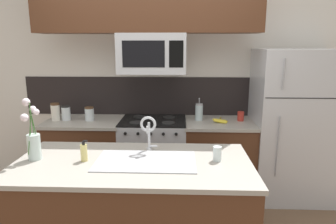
% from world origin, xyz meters
% --- Properties ---
extents(rear_partition, '(5.20, 0.10, 2.60)m').
position_xyz_m(rear_partition, '(0.30, 1.28, 1.30)').
color(rear_partition, silver).
rests_on(rear_partition, ground).
extents(splash_band, '(3.29, 0.01, 0.48)m').
position_xyz_m(splash_band, '(0.00, 1.22, 1.15)').
color(splash_band, black).
rests_on(splash_band, rear_partition).
extents(back_counter_left, '(0.90, 0.65, 0.91)m').
position_xyz_m(back_counter_left, '(-0.82, 0.90, 0.46)').
color(back_counter_left, '#4C2B19').
rests_on(back_counter_left, ground).
extents(back_counter_right, '(0.82, 0.65, 0.91)m').
position_xyz_m(back_counter_right, '(0.77, 0.90, 0.46)').
color(back_counter_right, '#4C2B19').
rests_on(back_counter_right, ground).
extents(stove_range, '(0.76, 0.64, 0.93)m').
position_xyz_m(stove_range, '(0.00, 0.90, 0.46)').
color(stove_range, '#B7BABF').
rests_on(stove_range, ground).
extents(microwave, '(0.74, 0.40, 0.43)m').
position_xyz_m(microwave, '(0.00, 0.88, 1.69)').
color(microwave, '#B7BABF').
extents(upper_cabinet_band, '(2.42, 0.34, 0.60)m').
position_xyz_m(upper_cabinet_band, '(-0.04, 0.85, 2.20)').
color(upper_cabinet_band, '#4C2B19').
extents(refrigerator, '(0.89, 0.74, 1.74)m').
position_xyz_m(refrigerator, '(1.61, 0.92, 0.87)').
color(refrigerator, '#B7BABF').
rests_on(refrigerator, ground).
extents(storage_jar_tall, '(0.10, 0.10, 0.20)m').
position_xyz_m(storage_jar_tall, '(-1.15, 0.89, 1.01)').
color(storage_jar_tall, silver).
rests_on(storage_jar_tall, back_counter_left).
extents(storage_jar_medium, '(0.10, 0.10, 0.17)m').
position_xyz_m(storage_jar_medium, '(-1.03, 0.90, 1.00)').
color(storage_jar_medium, silver).
rests_on(storage_jar_medium, back_counter_left).
extents(storage_jar_short, '(0.11, 0.11, 0.16)m').
position_xyz_m(storage_jar_short, '(-0.75, 0.90, 0.99)').
color(storage_jar_short, silver).
rests_on(storage_jar_short, back_counter_left).
extents(banana_bunch, '(0.19, 0.12, 0.08)m').
position_xyz_m(banana_bunch, '(0.77, 0.84, 0.93)').
color(banana_bunch, yellow).
rests_on(banana_bunch, back_counter_right).
extents(french_press, '(0.09, 0.09, 0.27)m').
position_xyz_m(french_press, '(0.54, 0.96, 1.01)').
color(french_press, silver).
rests_on(french_press, back_counter_right).
extents(coffee_tin, '(0.08, 0.08, 0.11)m').
position_xyz_m(coffee_tin, '(1.02, 0.95, 0.97)').
color(coffee_tin, '#B22D23').
rests_on(coffee_tin, back_counter_right).
extents(island_counter, '(1.81, 0.88, 0.91)m').
position_xyz_m(island_counter, '(-0.05, -0.35, 0.46)').
color(island_counter, '#4C2B19').
rests_on(island_counter, ground).
extents(kitchen_sink, '(0.76, 0.44, 0.16)m').
position_xyz_m(kitchen_sink, '(0.05, -0.35, 0.84)').
color(kitchen_sink, '#ADAFB5').
rests_on(kitchen_sink, island_counter).
extents(sink_faucet, '(0.14, 0.14, 0.31)m').
position_xyz_m(sink_faucet, '(0.05, -0.13, 1.11)').
color(sink_faucet, '#B7BABF').
rests_on(sink_faucet, island_counter).
extents(dish_soap_bottle, '(0.06, 0.05, 0.16)m').
position_xyz_m(dish_soap_bottle, '(-0.42, -0.36, 0.98)').
color(dish_soap_bottle, '#DBCC75').
rests_on(dish_soap_bottle, island_counter).
extents(drinking_glass, '(0.07, 0.07, 0.11)m').
position_xyz_m(drinking_glass, '(0.60, -0.31, 0.97)').
color(drinking_glass, silver).
rests_on(drinking_glass, island_counter).
extents(flower_vase, '(0.12, 0.16, 0.48)m').
position_xyz_m(flower_vase, '(-0.81, -0.34, 1.06)').
color(flower_vase, silver).
rests_on(flower_vase, island_counter).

